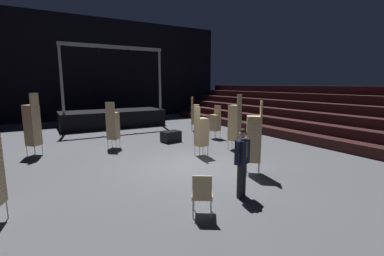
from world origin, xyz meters
TOP-DOWN VIEW (x-y plane):
  - ground_plane at (0.00, 0.00)m, footprint 22.00×30.00m
  - arena_end_wall at (0.00, 15.00)m, footprint 22.00×0.30m
  - bleacher_bank_right at (8.75, 1.00)m, footprint 4.50×24.00m
  - stage_riser at (0.00, 10.33)m, footprint 6.52×2.90m
  - man_with_tie at (-0.03, -2.88)m, footprint 0.56×0.37m
  - chair_stack_front_left at (3.94, 6.04)m, footprint 0.62×0.62m
  - chair_stack_front_right at (1.18, 0.97)m, footprint 0.46×0.46m
  - chair_stack_mid_left at (-1.49, 4.00)m, footprint 0.62×0.62m
  - chair_stack_mid_right at (3.64, 3.49)m, footprint 0.56×0.56m
  - chair_stack_mid_centre at (1.44, -1.70)m, footprint 0.62×0.62m
  - chair_stack_rear_left at (2.98, 1.11)m, footprint 0.59×0.59m
  - chair_stack_rear_right at (-4.53, 4.36)m, footprint 0.62×0.62m
  - equipment_road_case at (1.27, 3.90)m, footprint 0.99×0.75m
  - loose_chair_near_man at (-1.42, -3.23)m, footprint 0.61×0.61m

SIDE VIEW (x-z plane):
  - ground_plane at x=0.00m, z-range -0.10..0.00m
  - equipment_road_case at x=1.27m, z-range 0.00..0.52m
  - loose_chair_near_man at x=-1.42m, z-range 0.06..1.01m
  - stage_riser at x=0.00m, z-range -1.95..3.19m
  - chair_stack_mid_right at x=3.64m, z-range 0.00..1.71m
  - chair_stack_front_right at x=1.18m, z-range 0.00..1.97m
  - man_with_tie at x=-0.03m, z-range 0.12..1.86m
  - chair_stack_front_left at x=3.94m, z-range 0.00..2.05m
  - chair_stack_mid_left at x=-1.49m, z-range 0.00..2.05m
  - chair_stack_mid_centre at x=1.44m, z-range 0.00..2.30m
  - chair_stack_rear_left at x=2.98m, z-range 0.00..2.39m
  - chair_stack_rear_right at x=-4.53m, z-range 0.00..2.47m
  - bleacher_bank_right at x=8.75m, z-range 0.00..2.70m
  - arena_end_wall at x=0.00m, z-range 0.00..8.00m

